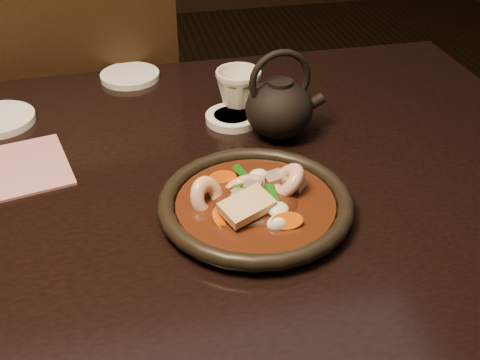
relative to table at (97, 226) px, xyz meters
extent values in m
cube|color=black|center=(0.00, 0.00, 0.06)|extent=(1.60, 0.90, 0.04)
cylinder|color=black|center=(0.72, 0.37, -0.32)|extent=(0.06, 0.06, 0.71)
cube|color=black|center=(-0.03, 0.67, -0.19)|extent=(0.49, 0.49, 0.04)
cylinder|color=black|center=(0.14, 0.87, -0.45)|extent=(0.04, 0.04, 0.46)
cylinder|color=black|center=(0.16, 0.49, -0.45)|extent=(0.04, 0.04, 0.46)
cylinder|color=black|center=(-0.23, 0.85, -0.45)|extent=(0.04, 0.04, 0.46)
cylinder|color=black|center=(-0.21, 0.47, -0.45)|extent=(0.04, 0.04, 0.46)
cube|color=black|center=(-0.02, 0.46, 0.07)|extent=(0.45, 0.06, 0.49)
cylinder|color=black|center=(0.23, -0.12, 0.08)|extent=(0.26, 0.26, 0.01)
torus|color=black|center=(0.23, -0.12, 0.09)|extent=(0.28, 0.28, 0.02)
cylinder|color=#39170A|center=(0.23, -0.12, 0.09)|extent=(0.23, 0.23, 0.01)
ellipsoid|color=#39170A|center=(0.23, -0.12, 0.09)|extent=(0.13, 0.12, 0.04)
torus|color=#E7B592|center=(0.22, -0.09, 0.10)|extent=(0.08, 0.07, 0.04)
torus|color=#E7B592|center=(0.17, -0.10, 0.10)|extent=(0.07, 0.07, 0.06)
torus|color=#E7B592|center=(0.28, -0.10, 0.11)|extent=(0.06, 0.06, 0.05)
cube|color=gray|center=(0.23, -0.12, 0.10)|extent=(0.04, 0.04, 0.03)
cube|color=gray|center=(0.21, -0.12, 0.10)|extent=(0.04, 0.03, 0.03)
cube|color=gray|center=(0.23, -0.11, 0.11)|extent=(0.03, 0.04, 0.03)
cube|color=gray|center=(0.24, -0.12, 0.10)|extent=(0.04, 0.04, 0.03)
cube|color=gray|center=(0.27, -0.08, 0.10)|extent=(0.03, 0.03, 0.03)
cube|color=gray|center=(0.30, -0.10, 0.11)|extent=(0.04, 0.04, 0.03)
cylinder|color=#F95C07|center=(0.26, -0.18, 0.10)|extent=(0.05, 0.04, 0.04)
cylinder|color=#F95C07|center=(0.20, -0.05, 0.10)|extent=(0.05, 0.03, 0.04)
cylinder|color=#F95C07|center=(0.18, -0.14, 0.10)|extent=(0.04, 0.05, 0.03)
cylinder|color=#F95C07|center=(0.23, -0.12, 0.10)|extent=(0.05, 0.04, 0.04)
cube|color=#186413|center=(0.22, -0.12, 0.10)|extent=(0.04, 0.02, 0.03)
cube|color=#186413|center=(0.29, -0.08, 0.11)|extent=(0.03, 0.04, 0.01)
cube|color=#186413|center=(0.26, -0.12, 0.11)|extent=(0.02, 0.04, 0.02)
cube|color=#186413|center=(0.24, -0.13, 0.10)|extent=(0.04, 0.02, 0.02)
cube|color=#186413|center=(0.23, -0.05, 0.10)|extent=(0.03, 0.04, 0.02)
cube|color=#186413|center=(0.21, -0.11, 0.11)|extent=(0.03, 0.04, 0.02)
ellipsoid|color=white|center=(0.25, -0.18, 0.10)|extent=(0.03, 0.02, 0.03)
ellipsoid|color=white|center=(0.20, -0.14, 0.10)|extent=(0.03, 0.02, 0.02)
ellipsoid|color=white|center=(0.25, -0.07, 0.11)|extent=(0.03, 0.02, 0.02)
ellipsoid|color=white|center=(0.26, -0.16, 0.11)|extent=(0.03, 0.03, 0.02)
ellipsoid|color=white|center=(0.23, -0.13, 0.11)|extent=(0.04, 0.04, 0.03)
ellipsoid|color=white|center=(0.23, -0.14, 0.10)|extent=(0.03, 0.03, 0.02)
cube|color=#DEBA84|center=(0.21, -0.15, 0.11)|extent=(0.08, 0.07, 0.03)
cylinder|color=silver|center=(0.26, 0.16, 0.08)|extent=(0.10, 0.10, 0.01)
cylinder|color=silver|center=(0.09, 0.39, 0.08)|extent=(0.12, 0.12, 0.01)
imported|color=beige|center=(0.28, 0.20, 0.12)|extent=(0.10, 0.09, 0.09)
cube|color=#B56F79|center=(-0.12, 0.08, 0.08)|extent=(0.20, 0.20, 0.00)
ellipsoid|color=black|center=(0.33, 0.09, 0.13)|extent=(0.12, 0.12, 0.10)
cylinder|color=black|center=(0.33, 0.09, 0.17)|extent=(0.04, 0.04, 0.02)
cylinder|color=black|center=(0.38, 0.09, 0.13)|extent=(0.05, 0.02, 0.04)
torus|color=black|center=(0.33, 0.09, 0.18)|extent=(0.11, 0.02, 0.11)
camera|label=1|loc=(0.06, -0.79, 0.61)|focal=45.00mm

